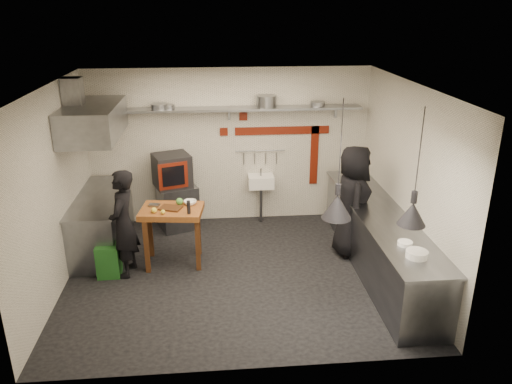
{
  "coord_description": "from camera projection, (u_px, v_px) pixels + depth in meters",
  "views": [
    {
      "loc": [
        -0.31,
        -6.59,
        3.83
      ],
      "look_at": [
        0.31,
        0.3,
        1.19
      ],
      "focal_mm": 35.0,
      "sensor_mm": 36.0,
      "label": 1
    }
  ],
  "objects": [
    {
      "name": "pan_right",
      "position": [
        318.0,
        104.0,
        8.67
      ],
      "size": [
        0.33,
        0.33,
        0.08
      ],
      "primitive_type": "cylinder",
      "rotation": [
        0.0,
        0.0,
        -0.4
      ],
      "color": "slate",
      "rests_on": "back_shelf"
    },
    {
      "name": "pepper_mill",
      "position": [
        189.0,
        207.0,
        7.31
      ],
      "size": [
        0.06,
        0.06,
        0.2
      ],
      "primitive_type": "cylinder",
      "rotation": [
        0.0,
        0.0,
        -0.06
      ],
      "color": "black",
      "rests_on": "prep_table"
    },
    {
      "name": "sink_tap",
      "position": [
        261.0,
        172.0,
        9.02
      ],
      "size": [
        0.03,
        0.03,
        0.14
      ],
      "primitive_type": "cylinder",
      "color": "slate",
      "rests_on": "hand_sink"
    },
    {
      "name": "back_shelf",
      "position": [
        229.0,
        109.0,
        8.56
      ],
      "size": [
        4.6,
        0.34,
        0.04
      ],
      "primitive_type": "cube",
      "color": "slate",
      "rests_on": "wall_back"
    },
    {
      "name": "counter_right",
      "position": [
        378.0,
        241.0,
        7.55
      ],
      "size": [
        0.7,
        3.8,
        0.9
      ],
      "primitive_type": "cube",
      "color": "slate",
      "rests_on": "floor"
    },
    {
      "name": "combi_oven",
      "position": [
        172.0,
        171.0,
        8.68
      ],
      "size": [
        0.74,
        0.72,
        0.58
      ],
      "primitive_type": "cube",
      "rotation": [
        0.0,
        0.0,
        0.34
      ],
      "color": "black",
      "rests_on": "oven_stand"
    },
    {
      "name": "red_tile_a",
      "position": [
        243.0,
        116.0,
        8.79
      ],
      "size": [
        0.14,
        0.02,
        0.14
      ],
      "primitive_type": "cube",
      "color": "#62170A",
      "rests_on": "wall_back"
    },
    {
      "name": "oven_stand",
      "position": [
        178.0,
        207.0,
        8.95
      ],
      "size": [
        0.79,
        0.76,
        0.8
      ],
      "primitive_type": "cube",
      "rotation": [
        0.0,
        0.0,
        0.34
      ],
      "color": "slate",
      "rests_on": "floor"
    },
    {
      "name": "chef_left",
      "position": [
        123.0,
        224.0,
        7.25
      ],
      "size": [
        0.47,
        0.65,
        1.63
      ],
      "primitive_type": "imported",
      "rotation": [
        0.0,
        0.0,
        -1.72
      ],
      "color": "black",
      "rests_on": "floor"
    },
    {
      "name": "red_tile_b",
      "position": [
        224.0,
        132.0,
        8.85
      ],
      "size": [
        0.14,
        0.02,
        0.14
      ],
      "primitive_type": "cube",
      "color": "#62170A",
      "rests_on": "wall_back"
    },
    {
      "name": "extractor_hood",
      "position": [
        93.0,
        121.0,
        7.56
      ],
      "size": [
        0.78,
        1.6,
        0.5
      ],
      "primitive_type": "cube",
      "color": "slate",
      "rests_on": "ceiling"
    },
    {
      "name": "stock_pot",
      "position": [
        266.0,
        101.0,
        8.57
      ],
      "size": [
        0.44,
        0.44,
        0.2
      ],
      "primitive_type": "cylinder",
      "rotation": [
        0.0,
        0.0,
        0.31
      ],
      "color": "slate",
      "rests_on": "back_shelf"
    },
    {
      "name": "hand_sink",
      "position": [
        261.0,
        181.0,
        9.08
      ],
      "size": [
        0.46,
        0.34,
        0.22
      ],
      "primitive_type": "cube",
      "color": "white",
      "rests_on": "wall_back"
    },
    {
      "name": "hood_duct",
      "position": [
        73.0,
        95.0,
        7.4
      ],
      "size": [
        0.28,
        0.28,
        0.5
      ],
      "primitive_type": "cube",
      "color": "slate",
      "rests_on": "ceiling"
    },
    {
      "name": "pan_far_left",
      "position": [
        159.0,
        106.0,
        8.43
      ],
      "size": [
        0.3,
        0.3,
        0.09
      ],
      "primitive_type": "cylinder",
      "rotation": [
        0.0,
        0.0,
        0.09
      ],
      "color": "slate",
      "rests_on": "back_shelf"
    },
    {
      "name": "prep_table",
      "position": [
        173.0,
        236.0,
        7.69
      ],
      "size": [
        0.99,
        0.75,
        0.92
      ],
      "primitive_type": null,
      "rotation": [
        0.0,
        0.0,
        -0.12
      ],
      "color": "brown",
      "rests_on": "floor"
    },
    {
      "name": "wall_front",
      "position": [
        247.0,
        258.0,
        5.07
      ],
      "size": [
        5.0,
        0.04,
        2.8
      ],
      "primitive_type": "cube",
      "color": "beige",
      "rests_on": "floor"
    },
    {
      "name": "heat_lamp_far",
      "position": [
        418.0,
        168.0,
        5.53
      ],
      "size": [
        0.39,
        0.39,
        1.38
      ],
      "primitive_type": null,
      "rotation": [
        0.0,
        0.0,
        -0.23
      ],
      "color": "black",
      "rests_on": "ceiling"
    },
    {
      "name": "oven_glass",
      "position": [
        173.0,
        176.0,
        8.41
      ],
      "size": [
        0.37,
        0.14,
        0.34
      ],
      "primitive_type": "cube",
      "rotation": [
        0.0,
        0.0,
        0.34
      ],
      "color": "black",
      "rests_on": "oven_door"
    },
    {
      "name": "chef_right",
      "position": [
        353.0,
        201.0,
        7.84
      ],
      "size": [
        0.66,
        0.93,
        1.8
      ],
      "primitive_type": "imported",
      "rotation": [
        0.0,
        0.0,
        1.47
      ],
      "color": "black",
      "rests_on": "floor"
    },
    {
      "name": "shelf_bracket_mid",
      "position": [
        229.0,
        113.0,
        8.73
      ],
      "size": [
        0.04,
        0.06,
        0.24
      ],
      "primitive_type": "cube",
      "color": "slate",
      "rests_on": "wall_back"
    },
    {
      "name": "bowl",
      "position": [
        190.0,
        202.0,
        7.67
      ],
      "size": [
        0.26,
        0.26,
        0.06
      ],
      "primitive_type": "imported",
      "rotation": [
        0.0,
        0.0,
        -0.42
      ],
      "color": "white",
      "rests_on": "prep_table"
    },
    {
      "name": "shelf_bracket_right",
      "position": [
        335.0,
        111.0,
        8.89
      ],
      "size": [
        0.04,
        0.06,
        0.24
      ],
      "primitive_type": "cube",
      "color": "slate",
      "rests_on": "wall_back"
    },
    {
      "name": "shelf_bracket_left",
      "position": [
        119.0,
        115.0,
        8.57
      ],
      "size": [
        0.04,
        0.06,
        0.24
      ],
      "primitive_type": "cube",
      "color": "slate",
      "rests_on": "wall_back"
    },
    {
      "name": "lemon_b",
      "position": [
        163.0,
        212.0,
        7.31
      ],
      "size": [
        0.08,
        0.08,
        0.07
      ],
      "primitive_type": "sphere",
      "rotation": [
        0.0,
        0.0,
        -0.22
      ],
      "color": "yellow",
      "rests_on": "prep_table"
    },
    {
      "name": "cutting_board",
      "position": [
        171.0,
        208.0,
        7.51
      ],
      "size": [
        0.38,
        0.32,
        0.02
      ],
      "primitive_type": "cube",
      "rotation": [
        0.0,
        0.0,
        -0.36
      ],
      "color": "#472611",
      "rests_on": "prep_table"
    },
    {
      "name": "steel_tray",
      "position": [
        154.0,
        205.0,
        7.61
      ],
      "size": [
        0.18,
        0.14,
        0.03
      ],
      "primitive_type": "cube",
      "rotation": [
        0.0,
        0.0,
        -0.22
      ],
      "color": "slate",
      "rests_on": "prep_table"
    },
    {
      "name": "pan_mid_left",
      "position": [
        168.0,
        107.0,
        8.45
      ],
      "size": [
        0.27,
        0.27,
        0.07
      ],
      "primitive_type": "cylinder",
      "rotation": [
        0.0,
        0.0,
        0.22
      ],
      "color": "slate",
      "rests_on": "back_shelf"
    },
    {
      "name": "red_band_vert",
      "position": [
        314.0,
        155.0,
        9.16
      ],
      "size": [
        0.14,
        0.02,
        1.1
      ],
      "primitive_type": "cube",
      "color": "#62170A",
      "rests_on": "wall_back"
    },
    {
      "name": "counter_right_top",
      "position": [
        381.0,
        213.0,
        7.38
      ],
      "size": [
        0.76,
        3.9,
        0.03
      ],
      "primitive_type": "cube",
      "color": "slate",
      "rests_on": "counter_right"
    },
    {
      "name": "oven_door",
      "position": [
        173.0,
        176.0,
        8.42
      ],
      "size": [
        0.48,
        0.2,
        0.46
      ],
      "primitive_type": "cube",
      "rotation": [
        0.0,
        0.0,
        0.34
      ],
      "color": "#62170A",
      "rests_on": "combi_oven"
    },
    {
      "name": "ceiling",
      "position": [
        234.0,
        86.0,
        6.53
      ],
      "size": [
        5.0,
        5.0,
        0.0
      ],
      "primitive_type": "plane",
      "color": "beige",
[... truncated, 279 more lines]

